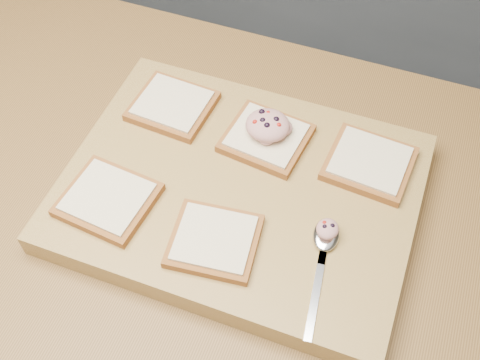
% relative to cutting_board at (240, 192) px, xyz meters
% --- Properties ---
extents(cutting_board, '(0.48, 0.37, 0.04)m').
position_rel_cutting_board_xyz_m(cutting_board, '(0.00, 0.00, 0.00)').
color(cutting_board, '#A18245').
rests_on(cutting_board, island_counter).
extents(bread_far_left, '(0.12, 0.11, 0.02)m').
position_rel_cutting_board_xyz_m(bread_far_left, '(-0.15, 0.10, 0.03)').
color(bread_far_left, brown).
rests_on(bread_far_left, cutting_board).
extents(bread_far_center, '(0.13, 0.12, 0.02)m').
position_rel_cutting_board_xyz_m(bread_far_center, '(0.01, 0.09, 0.03)').
color(bread_far_center, brown).
rests_on(bread_far_center, cutting_board).
extents(bread_far_right, '(0.12, 0.11, 0.02)m').
position_rel_cutting_board_xyz_m(bread_far_right, '(0.16, 0.09, 0.03)').
color(bread_far_right, brown).
rests_on(bread_far_right, cutting_board).
extents(bread_near_left, '(0.13, 0.12, 0.02)m').
position_rel_cutting_board_xyz_m(bread_near_left, '(-0.16, -0.09, 0.03)').
color(bread_near_left, brown).
rests_on(bread_near_left, cutting_board).
extents(bread_near_center, '(0.12, 0.11, 0.02)m').
position_rel_cutting_board_xyz_m(bread_near_center, '(0.00, -0.10, 0.03)').
color(bread_near_center, brown).
rests_on(bread_near_center, cutting_board).
extents(tuna_salad_dollop, '(0.06, 0.06, 0.03)m').
position_rel_cutting_board_xyz_m(tuna_salad_dollop, '(0.01, 0.09, 0.05)').
color(tuna_salad_dollop, tan).
rests_on(tuna_salad_dollop, bread_far_center).
extents(spoon, '(0.04, 0.17, 0.01)m').
position_rel_cutting_board_xyz_m(spoon, '(0.14, -0.05, 0.02)').
color(spoon, silver).
rests_on(spoon, cutting_board).
extents(spoon_salad, '(0.03, 0.03, 0.02)m').
position_rel_cutting_board_xyz_m(spoon_salad, '(0.13, -0.04, 0.04)').
color(spoon_salad, tan).
rests_on(spoon_salad, spoon).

